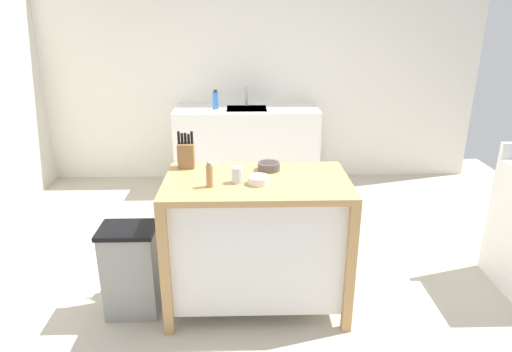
{
  "coord_description": "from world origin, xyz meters",
  "views": [
    {
      "loc": [
        -0.18,
        -2.84,
        1.94
      ],
      "look_at": [
        -0.11,
        0.06,
        0.87
      ],
      "focal_mm": 31.75,
      "sensor_mm": 36.0,
      "label": 1
    }
  ],
  "objects_px": {
    "knife_block": "(186,154)",
    "bottle_spray_cleaner": "(216,100)",
    "kitchen_island": "(257,236)",
    "bowl_ceramic_small": "(269,166)",
    "trash_bin": "(131,270)",
    "sink_faucet": "(246,96)",
    "drinking_cup": "(237,175)",
    "pepper_grinder": "(210,175)",
    "bowl_ceramic_wide": "(259,180)"
  },
  "relations": [
    {
      "from": "drinking_cup",
      "to": "trash_bin",
      "type": "height_order",
      "value": "drinking_cup"
    },
    {
      "from": "pepper_grinder",
      "to": "sink_faucet",
      "type": "xyz_separation_m",
      "value": [
        0.24,
        2.53,
        0.03
      ]
    },
    {
      "from": "knife_block",
      "to": "bowl_ceramic_small",
      "type": "distance_m",
      "value": 0.57
    },
    {
      "from": "pepper_grinder",
      "to": "bottle_spray_cleaner",
      "type": "relative_size",
      "value": 0.79
    },
    {
      "from": "knife_block",
      "to": "drinking_cup",
      "type": "distance_m",
      "value": 0.46
    },
    {
      "from": "drinking_cup",
      "to": "kitchen_island",
      "type": "bearing_deg",
      "value": 21.99
    },
    {
      "from": "kitchen_island",
      "to": "bowl_ceramic_small",
      "type": "relative_size",
      "value": 7.85
    },
    {
      "from": "sink_faucet",
      "to": "bottle_spray_cleaner",
      "type": "xyz_separation_m",
      "value": [
        -0.34,
        -0.18,
        -0.01
      ]
    },
    {
      "from": "bowl_ceramic_small",
      "to": "sink_faucet",
      "type": "height_order",
      "value": "sink_faucet"
    },
    {
      "from": "sink_faucet",
      "to": "bottle_spray_cleaner",
      "type": "height_order",
      "value": "sink_faucet"
    },
    {
      "from": "trash_bin",
      "to": "sink_faucet",
      "type": "height_order",
      "value": "sink_faucet"
    },
    {
      "from": "kitchen_island",
      "to": "trash_bin",
      "type": "distance_m",
      "value": 0.86
    },
    {
      "from": "drinking_cup",
      "to": "bottle_spray_cleaner",
      "type": "relative_size",
      "value": 0.48
    },
    {
      "from": "knife_block",
      "to": "sink_faucet",
      "type": "height_order",
      "value": "knife_block"
    },
    {
      "from": "trash_bin",
      "to": "knife_block",
      "type": "bearing_deg",
      "value": 42.97
    },
    {
      "from": "drinking_cup",
      "to": "pepper_grinder",
      "type": "distance_m",
      "value": 0.18
    },
    {
      "from": "bowl_ceramic_wide",
      "to": "bottle_spray_cleaner",
      "type": "distance_m",
      "value": 2.34
    },
    {
      "from": "bowl_ceramic_small",
      "to": "bottle_spray_cleaner",
      "type": "distance_m",
      "value": 2.11
    },
    {
      "from": "bowl_ceramic_small",
      "to": "trash_bin",
      "type": "distance_m",
      "value": 1.15
    },
    {
      "from": "kitchen_island",
      "to": "knife_block",
      "type": "relative_size",
      "value": 4.68
    },
    {
      "from": "sink_faucet",
      "to": "kitchen_island",
      "type": "bearing_deg",
      "value": -88.81
    },
    {
      "from": "kitchen_island",
      "to": "sink_faucet",
      "type": "bearing_deg",
      "value": 91.19
    },
    {
      "from": "knife_block",
      "to": "bowl_ceramic_small",
      "type": "xyz_separation_m",
      "value": [
        0.56,
        -0.07,
        -0.06
      ]
    },
    {
      "from": "drinking_cup",
      "to": "pepper_grinder",
      "type": "bearing_deg",
      "value": -157.64
    },
    {
      "from": "pepper_grinder",
      "to": "trash_bin",
      "type": "relative_size",
      "value": 0.26
    },
    {
      "from": "bowl_ceramic_wide",
      "to": "sink_faucet",
      "type": "bearing_deg",
      "value": 91.4
    },
    {
      "from": "knife_block",
      "to": "trash_bin",
      "type": "bearing_deg",
      "value": -137.03
    },
    {
      "from": "kitchen_island",
      "to": "sink_faucet",
      "type": "height_order",
      "value": "sink_faucet"
    },
    {
      "from": "bowl_ceramic_wide",
      "to": "trash_bin",
      "type": "relative_size",
      "value": 0.22
    },
    {
      "from": "knife_block",
      "to": "sink_faucet",
      "type": "bearing_deg",
      "value": 78.88
    },
    {
      "from": "drinking_cup",
      "to": "pepper_grinder",
      "type": "relative_size",
      "value": 0.61
    },
    {
      "from": "pepper_grinder",
      "to": "sink_faucet",
      "type": "height_order",
      "value": "sink_faucet"
    },
    {
      "from": "kitchen_island",
      "to": "sink_faucet",
      "type": "relative_size",
      "value": 5.41
    },
    {
      "from": "pepper_grinder",
      "to": "kitchen_island",
      "type": "bearing_deg",
      "value": 22.2
    },
    {
      "from": "bowl_ceramic_wide",
      "to": "drinking_cup",
      "type": "bearing_deg",
      "value": 169.89
    },
    {
      "from": "kitchen_island",
      "to": "bottle_spray_cleaner",
      "type": "relative_size",
      "value": 5.69
    },
    {
      "from": "trash_bin",
      "to": "bottle_spray_cleaner",
      "type": "height_order",
      "value": "bottle_spray_cleaner"
    },
    {
      "from": "drinking_cup",
      "to": "sink_faucet",
      "type": "relative_size",
      "value": 0.46
    },
    {
      "from": "kitchen_island",
      "to": "knife_block",
      "type": "xyz_separation_m",
      "value": [
        -0.48,
        0.25,
        0.5
      ]
    },
    {
      "from": "bowl_ceramic_small",
      "to": "pepper_grinder",
      "type": "relative_size",
      "value": 0.91
    },
    {
      "from": "pepper_grinder",
      "to": "bottle_spray_cleaner",
      "type": "bearing_deg",
      "value": 92.41
    },
    {
      "from": "knife_block",
      "to": "bowl_ceramic_wide",
      "type": "distance_m",
      "value": 0.59
    },
    {
      "from": "bowl_ceramic_wide",
      "to": "pepper_grinder",
      "type": "xyz_separation_m",
      "value": [
        -0.3,
        -0.04,
        0.05
      ]
    },
    {
      "from": "kitchen_island",
      "to": "bowl_ceramic_small",
      "type": "bearing_deg",
      "value": 64.31
    },
    {
      "from": "knife_block",
      "to": "bottle_spray_cleaner",
      "type": "bearing_deg",
      "value": 87.54
    },
    {
      "from": "bowl_ceramic_small",
      "to": "bottle_spray_cleaner",
      "type": "height_order",
      "value": "bottle_spray_cleaner"
    },
    {
      "from": "kitchen_island",
      "to": "trash_bin",
      "type": "xyz_separation_m",
      "value": [
        -0.84,
        -0.09,
        -0.2
      ]
    },
    {
      "from": "bowl_ceramic_wide",
      "to": "bowl_ceramic_small",
      "type": "height_order",
      "value": "bowl_ceramic_small"
    },
    {
      "from": "bowl_ceramic_small",
      "to": "drinking_cup",
      "type": "relative_size",
      "value": 1.51
    },
    {
      "from": "bowl_ceramic_wide",
      "to": "sink_faucet",
      "type": "relative_size",
      "value": 0.62
    }
  ]
}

